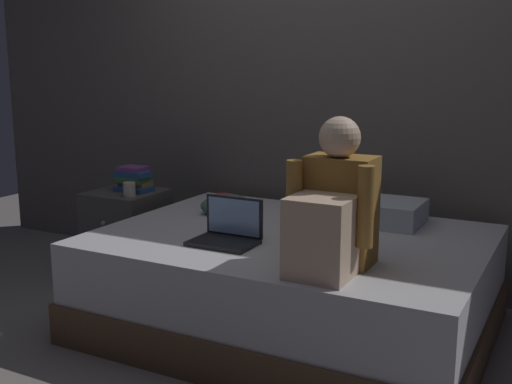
# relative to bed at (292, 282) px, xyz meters

# --- Properties ---
(ground_plane) EXTENTS (8.00, 8.00, 0.00)m
(ground_plane) POSITION_rel_bed_xyz_m (-0.20, -0.30, -0.26)
(ground_plane) COLOR gray
(wall_back) EXTENTS (5.60, 0.10, 2.70)m
(wall_back) POSITION_rel_bed_xyz_m (-0.20, 0.90, 1.09)
(wall_back) COLOR #605B56
(wall_back) RESTS_ON ground_plane
(bed) EXTENTS (2.00, 1.50, 0.53)m
(bed) POSITION_rel_bed_xyz_m (0.00, 0.00, 0.00)
(bed) COLOR brown
(bed) RESTS_ON ground_plane
(nightstand) EXTENTS (0.44, 0.46, 0.59)m
(nightstand) POSITION_rel_bed_xyz_m (-1.30, 0.24, 0.03)
(nightstand) COLOR #474442
(nightstand) RESTS_ON ground_plane
(person_sitting) EXTENTS (0.39, 0.44, 0.65)m
(person_sitting) POSITION_rel_bed_xyz_m (0.39, -0.43, 0.52)
(person_sitting) COLOR olive
(person_sitting) RESTS_ON bed
(laptop) EXTENTS (0.32, 0.23, 0.22)m
(laptop) POSITION_rel_bed_xyz_m (-0.22, -0.30, 0.32)
(laptop) COLOR black
(laptop) RESTS_ON bed
(pillow) EXTENTS (0.56, 0.36, 0.13)m
(pillow) POSITION_rel_bed_xyz_m (0.28, 0.45, 0.33)
(pillow) COLOR silver
(pillow) RESTS_ON bed
(book_stack) EXTENTS (0.23, 0.16, 0.16)m
(book_stack) POSITION_rel_bed_xyz_m (-1.26, 0.28, 0.41)
(book_stack) COLOR #284C84
(book_stack) RESTS_ON nightstand
(mug) EXTENTS (0.08, 0.08, 0.09)m
(mug) POSITION_rel_bed_xyz_m (-1.17, 0.12, 0.38)
(mug) COLOR #BCB2A3
(mug) RESTS_ON nightstand
(clothes_pile) EXTENTS (0.29, 0.22, 0.12)m
(clothes_pile) POSITION_rel_bed_xyz_m (-0.54, 0.22, 0.33)
(clothes_pile) COLOR #8E3D47
(clothes_pile) RESTS_ON bed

